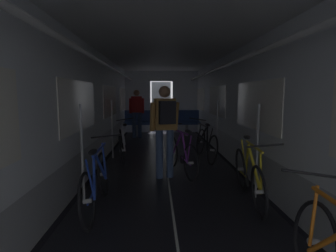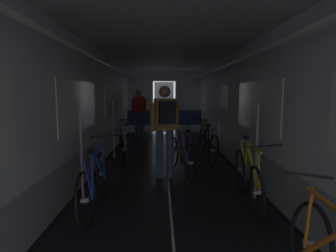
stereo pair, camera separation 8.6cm
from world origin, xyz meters
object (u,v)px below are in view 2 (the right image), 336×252
object	(u,v)px
bench_seat_far_right	(189,120)
bicycle_purple_in_aisle	(181,154)
person_standing_near_bench	(139,110)
bicycle_silver	(123,144)
bench_seat_far_left	(140,121)
person_cyclist_aisle	(165,123)
bicycle_yellow	(248,176)
bicycle_blue	(95,182)
bicycle_black	(207,144)

from	to	relation	value
bench_seat_far_right	bicycle_purple_in_aisle	xyz separation A→B (m)	(-0.64, -4.72, -0.18)
person_standing_near_bench	bicycle_silver	bearing A→B (deg)	-92.00
bench_seat_far_left	person_cyclist_aisle	world-z (taller)	person_cyclist_aisle
person_cyclist_aisle	person_standing_near_bench	xyz separation A→B (m)	(-0.85, 4.61, -0.04)
bicycle_silver	bench_seat_far_right	bearing A→B (deg)	62.01
person_standing_near_bench	person_cyclist_aisle	bearing A→B (deg)	-79.59
person_standing_near_bench	bicycle_yellow	bearing A→B (deg)	-70.71
bicycle_yellow	bicycle_blue	distance (m)	2.12
bench_seat_far_left	person_cyclist_aisle	distance (m)	5.08
bench_seat_far_left	bicycle_purple_in_aisle	bearing A→B (deg)	-76.18
person_cyclist_aisle	bicycle_purple_in_aisle	size ratio (longest dim) A/B	1.03
person_standing_near_bench	bicycle_blue	bearing A→B (deg)	-90.97
bench_seat_far_left	bicycle_blue	distance (m)	6.33
bench_seat_far_right	bench_seat_far_left	bearing A→B (deg)	180.00
bicycle_black	person_cyclist_aisle	distance (m)	1.79
person_cyclist_aisle	bicycle_black	bearing A→B (deg)	53.32
bicycle_purple_in_aisle	person_standing_near_bench	size ratio (longest dim) A/B	0.97
bicycle_yellow	bicycle_blue	size ratio (longest dim) A/B	1.00
bicycle_black	bicycle_yellow	bearing A→B (deg)	-86.32
bicycle_black	person_standing_near_bench	distance (m)	3.80
bicycle_blue	bicycle_black	size ratio (longest dim) A/B	1.00
bicycle_silver	bicycle_purple_in_aisle	bearing A→B (deg)	-41.59
bench_seat_far_left	bicycle_purple_in_aisle	size ratio (longest dim) A/B	0.60
bicycle_yellow	person_standing_near_bench	size ratio (longest dim) A/B	1.00
bicycle_silver	bicycle_blue	world-z (taller)	bicycle_silver
bicycle_silver	bicycle_blue	distance (m)	2.73
person_cyclist_aisle	bench_seat_far_left	bearing A→B (deg)	99.67
bench_seat_far_right	person_standing_near_bench	size ratio (longest dim) A/B	0.58
bench_seat_far_right	bicycle_yellow	xyz separation A→B (m)	(0.21, -6.12, -0.19)
person_cyclist_aisle	bicycle_purple_in_aisle	xyz separation A→B (m)	(0.31, 0.27, -0.63)
bicycle_black	bench_seat_far_right	bearing A→B (deg)	90.82
bench_seat_far_right	bicycle_purple_in_aisle	world-z (taller)	bench_seat_far_right
bench_seat_far_right	bicycle_black	world-z (taller)	bicycle_black
bench_seat_far_right	person_cyclist_aisle	distance (m)	5.10
bicycle_black	person_standing_near_bench	size ratio (longest dim) A/B	1.01
bench_seat_far_right	person_cyclist_aisle	xyz separation A→B (m)	(-0.95, -4.99, 0.45)
bicycle_black	bicycle_purple_in_aisle	distance (m)	1.28
bicycle_blue	bicycle_purple_in_aisle	bearing A→B (deg)	51.84
bench_seat_far_right	bicycle_black	bearing A→B (deg)	-89.18
bicycle_silver	person_standing_near_bench	bearing A→B (deg)	88.00
bench_seat_far_left	bicycle_silver	world-z (taller)	bicycle_silver
bench_seat_far_left	bicycle_yellow	bearing A→B (deg)	-71.80
bicycle_yellow	bicycle_silver	bearing A→B (deg)	130.04
bench_seat_far_left	bicycle_silver	bearing A→B (deg)	-91.75
bicycle_yellow	bicycle_silver	distance (m)	3.30
bench_seat_far_left	person_standing_near_bench	xyz separation A→B (m)	(0.00, -0.38, 0.41)
bicycle_yellow	person_cyclist_aisle	world-z (taller)	person_cyclist_aisle
bicycle_blue	bicycle_black	world-z (taller)	bicycle_black
bicycle_blue	bicycle_yellow	bearing A→B (deg)	5.61
bicycle_yellow	bicycle_purple_in_aisle	world-z (taller)	bicycle_yellow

